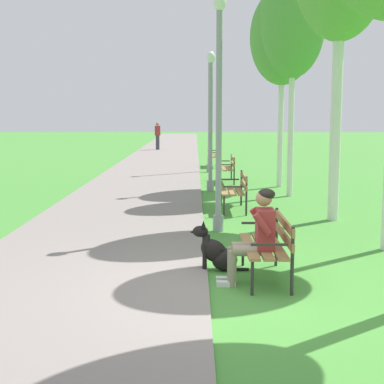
{
  "coord_description": "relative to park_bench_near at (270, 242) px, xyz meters",
  "views": [
    {
      "loc": [
        -0.52,
        -6.87,
        2.2
      ],
      "look_at": [
        -0.56,
        2.63,
        0.9
      ],
      "focal_mm": 54.23,
      "sensor_mm": 36.0,
      "label": 1
    }
  ],
  "objects": [
    {
      "name": "pedestrian_distant",
      "position": [
        -3.2,
        26.79,
        0.33
      ],
      "size": [
        0.32,
        0.22,
        1.65
      ],
      "color": "#383842",
      "rests_on": "ground"
    },
    {
      "name": "lamp_post_near",
      "position": [
        -0.56,
        3.16,
        1.72
      ],
      "size": [
        0.24,
        0.24,
        4.32
      ],
      "color": "gray",
      "rests_on": "ground"
    },
    {
      "name": "birch_tree_fifth",
      "position": [
        1.54,
        9.74,
        3.86
      ],
      "size": [
        1.88,
        2.03,
        5.78
      ],
      "color": "silver",
      "rests_on": "ground"
    },
    {
      "name": "park_bench_near",
      "position": [
        0.0,
        0.0,
        0.0
      ],
      "size": [
        0.55,
        1.5,
        0.85
      ],
      "color": "olive",
      "rests_on": "ground"
    },
    {
      "name": "person_seated_on_near_bench",
      "position": [
        -0.21,
        -0.24,
        0.17
      ],
      "size": [
        0.74,
        0.49,
        1.25
      ],
      "color": "gray",
      "rests_on": "ground"
    },
    {
      "name": "park_bench_furthest",
      "position": [
        -0.14,
        16.18,
        0.0
      ],
      "size": [
        0.55,
        1.5,
        0.85
      ],
      "color": "olive",
      "rests_on": "ground"
    },
    {
      "name": "ground_plane",
      "position": [
        -0.48,
        -0.63,
        -0.51
      ],
      "size": [
        120.0,
        120.0,
        0.0
      ],
      "primitive_type": "plane",
      "color": "#478E38"
    },
    {
      "name": "dog_black",
      "position": [
        -0.68,
        0.42,
        -0.25
      ],
      "size": [
        0.83,
        0.3,
        0.71
      ],
      "color": "black",
      "rests_on": "ground"
    },
    {
      "name": "lamp_post_far",
      "position": [
        -0.45,
        14.09,
        1.75
      ],
      "size": [
        0.24,
        0.24,
        4.36
      ],
      "color": "gray",
      "rests_on": "ground"
    },
    {
      "name": "paved_path",
      "position": [
        -2.58,
        23.37,
        -0.49
      ],
      "size": [
        3.52,
        60.0,
        0.04
      ],
      "primitive_type": "cube",
      "color": "gray",
      "rests_on": "ground"
    },
    {
      "name": "park_bench_far",
      "position": [
        0.02,
        10.81,
        0.0
      ],
      "size": [
        0.55,
        1.5,
        0.85
      ],
      "color": "olive",
      "rests_on": "ground"
    },
    {
      "name": "birch_tree_fourth",
      "position": [
        1.52,
        7.78,
        4.05
      ],
      "size": [
        1.68,
        1.64,
        6.09
      ],
      "color": "silver",
      "rests_on": "ground"
    },
    {
      "name": "lamp_post_mid",
      "position": [
        -0.56,
        8.74,
        1.49
      ],
      "size": [
        0.24,
        0.24,
        3.87
      ],
      "color": "gray",
      "rests_on": "ground"
    },
    {
      "name": "park_bench_mid",
      "position": [
        -0.07,
        5.51,
        0.0
      ],
      "size": [
        0.55,
        1.5,
        0.85
      ],
      "color": "olive",
      "rests_on": "ground"
    }
  ]
}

